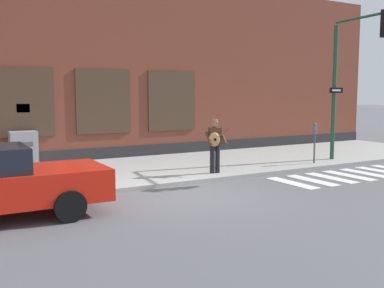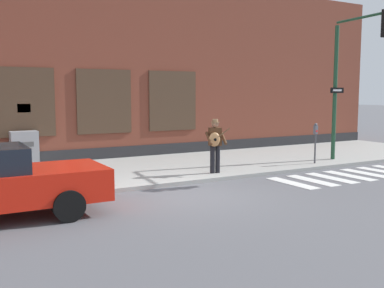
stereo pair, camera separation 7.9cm
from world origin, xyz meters
TOP-DOWN VIEW (x-y plane):
  - ground_plane at (0.00, 0.00)m, footprint 160.00×160.00m
  - sidewalk at (0.00, 3.87)m, footprint 28.00×5.40m
  - building_backdrop at (-0.00, 8.56)m, footprint 28.00×4.06m
  - crosswalk at (5.76, -0.13)m, footprint 5.20×1.90m
  - busker at (1.97, 1.85)m, footprint 0.72×0.63m
  - traffic_light at (7.38, 1.20)m, footprint 0.72×2.67m
  - parking_meter at (6.16, 1.78)m, footprint 0.13×0.11m
  - utility_box at (-3.00, 6.12)m, footprint 0.89×0.54m

SIDE VIEW (x-z plane):
  - ground_plane at x=0.00m, z-range 0.00..0.00m
  - crosswalk at x=5.76m, z-range 0.00..0.01m
  - sidewalk at x=0.00m, z-range 0.00..0.12m
  - utility_box at x=-3.00m, z-range 0.12..1.33m
  - parking_meter at x=6.16m, z-range 0.35..1.78m
  - busker at x=1.97m, z-range 0.24..1.93m
  - building_backdrop at x=0.00m, z-range 0.00..7.17m
  - traffic_light at x=7.38m, z-range 1.09..6.26m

